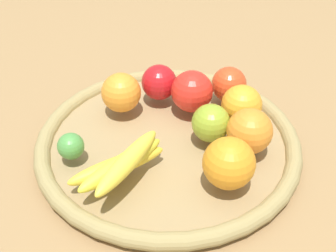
% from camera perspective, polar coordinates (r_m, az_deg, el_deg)
% --- Properties ---
extents(ground_plane, '(2.40, 2.40, 0.00)m').
position_cam_1_polar(ground_plane, '(0.81, 0.00, -2.95)').
color(ground_plane, '#967248').
rests_on(ground_plane, ground).
extents(basket, '(0.47, 0.47, 0.03)m').
position_cam_1_polar(basket, '(0.80, 0.00, -2.12)').
color(basket, '#977C52').
rests_on(basket, ground_plane).
extents(orange_0, '(0.08, 0.08, 0.08)m').
position_cam_1_polar(orange_0, '(0.76, 10.29, -0.44)').
color(orange_0, orange).
rests_on(orange_0, basket).
extents(apple_3, '(0.09, 0.09, 0.08)m').
position_cam_1_polar(apple_3, '(0.84, 3.03, 4.39)').
color(apple_3, red).
rests_on(apple_3, basket).
extents(apple_0, '(0.09, 0.09, 0.07)m').
position_cam_1_polar(apple_0, '(0.87, -1.12, 5.54)').
color(apple_0, red).
rests_on(apple_0, basket).
extents(orange_3, '(0.10, 0.10, 0.07)m').
position_cam_1_polar(orange_3, '(0.84, -5.92, 4.22)').
color(orange_3, orange).
rests_on(orange_3, basket).
extents(banana_bunch, '(0.17, 0.14, 0.06)m').
position_cam_1_polar(banana_bunch, '(0.70, -5.84, -4.77)').
color(banana_bunch, yellow).
rests_on(banana_bunch, basket).
extents(apple_2, '(0.09, 0.09, 0.07)m').
position_cam_1_polar(apple_2, '(0.77, 5.42, 0.39)').
color(apple_2, '#8CA42B').
rests_on(apple_2, basket).
extents(apple_1, '(0.08, 0.08, 0.07)m').
position_cam_1_polar(apple_1, '(0.87, 7.69, 5.24)').
color(apple_1, '#D2431E').
rests_on(apple_1, basket).
extents(orange_1, '(0.09, 0.09, 0.07)m').
position_cam_1_polar(orange_1, '(0.81, 9.26, 2.62)').
color(orange_1, orange).
rests_on(orange_1, basket).
extents(lime_0, '(0.06, 0.06, 0.04)m').
position_cam_1_polar(lime_0, '(0.75, -12.16, -2.50)').
color(lime_0, '#4D9444').
rests_on(lime_0, basket).
extents(orange_2, '(0.11, 0.11, 0.08)m').
position_cam_1_polar(orange_2, '(0.68, 7.69, -4.67)').
color(orange_2, orange).
rests_on(orange_2, basket).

